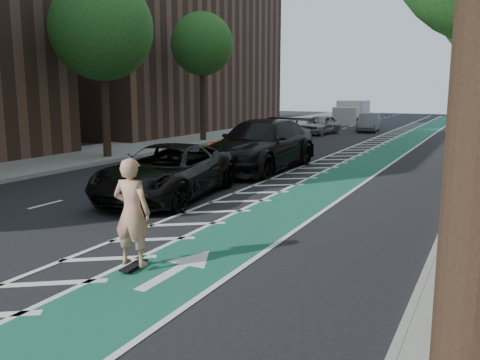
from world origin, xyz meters
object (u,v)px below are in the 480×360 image
Objects in this scene: skateboarder at (132,212)px; barrel_a at (212,154)px; suv_near at (167,171)px; suv_far at (261,145)px.

barrel_a is at bearing -72.97° from skateboarder.
suv_near is 0.83× the size of suv_far.
skateboarder is 6.17m from suv_near.
skateboarder is 0.28× the size of suv_far.
skateboarder is 0.34× the size of suv_near.
barrel_a is at bearing 170.77° from suv_far.
suv_far reaches higher than barrel_a.
skateboarder is 2.25× the size of barrel_a.
suv_far is 7.92× the size of barrel_a.
skateboarder reaches higher than suv_far.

